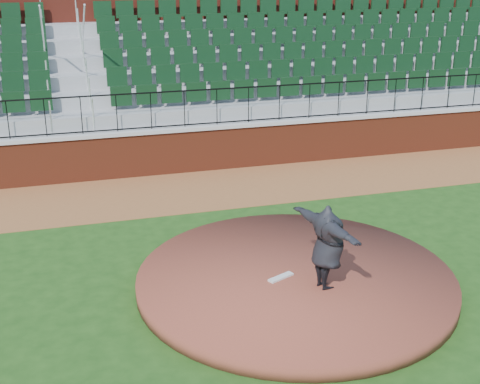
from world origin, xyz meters
name	(u,v)px	position (x,y,z in m)	size (l,w,h in m)	color
ground	(262,284)	(0.00, 0.00, 0.00)	(90.00, 90.00, 0.00)	#1B4112
warning_track	(199,189)	(0.00, 5.40, 0.01)	(34.00, 3.20, 0.01)	brown
field_wall	(186,151)	(0.00, 7.00, 0.60)	(34.00, 0.35, 1.20)	maroon
wall_cap	(185,128)	(0.00, 7.00, 1.25)	(34.00, 0.45, 0.10)	#B7B7B7
wall_railing	(184,109)	(0.00, 7.00, 1.80)	(34.00, 0.05, 1.00)	black
seating_stands	(166,74)	(0.00, 9.72, 2.30)	(34.00, 5.10, 4.60)	gray
concourse_wall	(152,48)	(0.00, 12.52, 2.75)	(34.00, 0.50, 5.50)	maroon
pitchers_mound	(295,280)	(0.56, -0.25, 0.12)	(5.86, 5.86, 0.25)	brown
pitching_rubber	(281,277)	(0.24, -0.33, 0.27)	(0.53, 0.13, 0.04)	silver
pitcher	(327,247)	(0.89, -0.87, 1.03)	(1.92, 0.52, 1.56)	black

